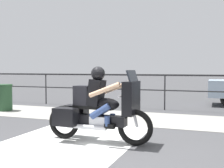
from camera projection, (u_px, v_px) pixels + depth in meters
name	position (u px, v px, depth m)	size (l,w,h in m)	color
ground_plane	(113.00, 150.00, 5.20)	(120.00, 120.00, 0.00)	#424244
sidewalk_band	(152.00, 119.00, 8.37)	(44.00, 2.40, 0.01)	#99968E
crosswalk_band	(58.00, 147.00, 5.38)	(2.61, 6.00, 0.01)	silver
fence_railing	(165.00, 82.00, 10.22)	(36.00, 0.05, 1.31)	#232326
motorcycle	(98.00, 108.00, 5.73)	(2.31, 0.76, 1.55)	black
trash_bin	(5.00, 97.00, 10.04)	(0.55, 0.55, 0.95)	#284C2D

